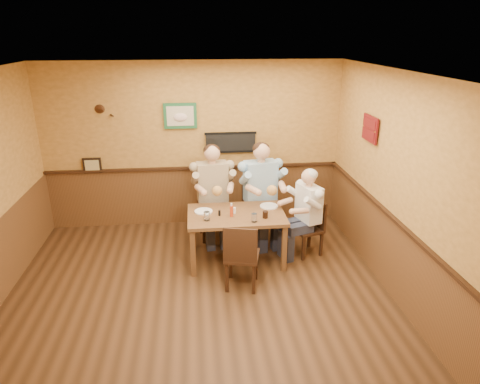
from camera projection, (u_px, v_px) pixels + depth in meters
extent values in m
plane|color=#352010|center=(199.00, 302.00, 5.42)|extent=(5.00, 5.00, 0.00)
cube|color=silver|center=(190.00, 75.00, 4.43)|extent=(5.00, 5.00, 0.02)
cube|color=gold|center=(194.00, 146.00, 7.25)|extent=(5.00, 0.02, 2.80)
cube|color=gold|center=(200.00, 351.00, 2.60)|extent=(5.00, 0.02, 2.80)
cube|color=gold|center=(402.00, 192.00, 5.18)|extent=(0.02, 5.00, 2.80)
cube|color=brown|center=(196.00, 196.00, 7.55)|extent=(5.00, 0.02, 1.00)
cube|color=brown|center=(391.00, 257.00, 5.50)|extent=(0.02, 5.00, 1.00)
cube|color=black|center=(231.00, 142.00, 7.26)|extent=(0.88, 0.03, 0.34)
cube|color=#205F35|center=(180.00, 116.00, 7.01)|extent=(0.54, 0.03, 0.42)
cube|color=black|center=(92.00, 165.00, 7.14)|extent=(0.30, 0.03, 0.26)
cube|color=maroon|center=(370.00, 129.00, 5.96)|extent=(0.03, 0.48, 0.36)
cube|color=brown|center=(236.00, 215.00, 6.19)|extent=(1.40, 0.90, 0.05)
cube|color=brown|center=(193.00, 253.00, 5.90)|extent=(0.07, 0.07, 0.70)
cube|color=brown|center=(284.00, 249.00, 6.03)|extent=(0.07, 0.07, 0.70)
cube|color=brown|center=(193.00, 229.00, 6.62)|extent=(0.07, 0.07, 0.70)
cube|color=brown|center=(274.00, 225.00, 6.75)|extent=(0.07, 0.07, 0.70)
cylinder|color=silver|center=(207.00, 216.00, 5.94)|extent=(0.11, 0.11, 0.13)
cylinder|color=white|center=(254.00, 218.00, 5.90)|extent=(0.09, 0.09, 0.12)
cylinder|color=black|center=(265.00, 215.00, 6.02)|extent=(0.10, 0.10, 0.10)
cylinder|color=#BF3914|center=(231.00, 210.00, 6.06)|extent=(0.05, 0.05, 0.18)
cylinder|color=white|center=(235.00, 211.00, 6.17)|extent=(0.05, 0.05, 0.09)
cylinder|color=black|center=(219.00, 213.00, 6.10)|extent=(0.04, 0.04, 0.08)
cylinder|color=white|center=(204.00, 211.00, 6.24)|extent=(0.31, 0.31, 0.02)
cylinder|color=white|center=(269.00, 206.00, 6.42)|extent=(0.28, 0.28, 0.02)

